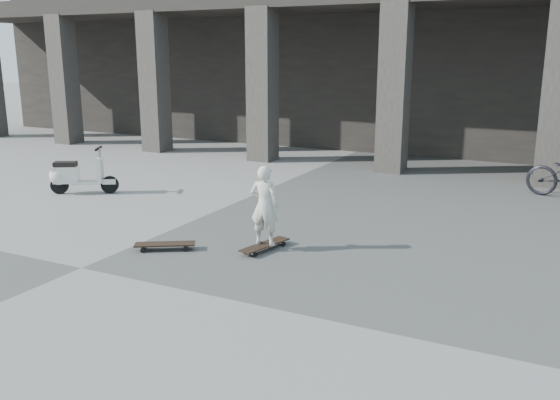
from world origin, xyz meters
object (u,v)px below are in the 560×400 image
at_px(skateboard_spare, 165,245).
at_px(child, 265,205).
at_px(longboard, 265,245).
at_px(scooter, 72,176).

bearing_deg(skateboard_spare, child, -4.70).
bearing_deg(skateboard_spare, longboard, -4.70).
height_order(longboard, scooter, scooter).
bearing_deg(longboard, child, 154.82).
xyz_separation_m(skateboard_spare, child, (1.31, 0.66, 0.60)).
height_order(skateboard_spare, scooter, scooter).
bearing_deg(child, skateboard_spare, 20.28).
xyz_separation_m(skateboard_spare, scooter, (-3.95, 2.09, 0.30)).
xyz_separation_m(longboard, child, (-0.00, -0.00, 0.61)).
bearing_deg(child, scooter, -21.76).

